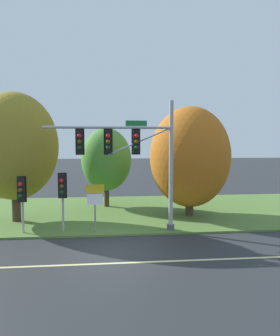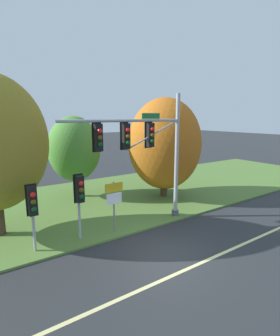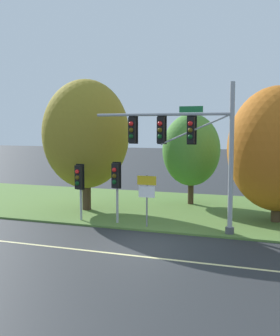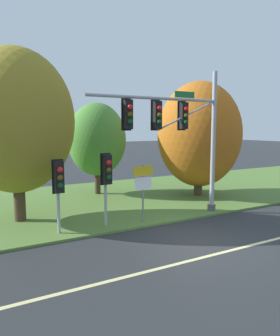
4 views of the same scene
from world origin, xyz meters
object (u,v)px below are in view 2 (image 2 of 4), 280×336
Objects in this scene: traffic_signal_mast at (147,145)px; tree_left_of_mast at (74,149)px; pedestrian_signal_near_kerb at (33,204)px; route_sign_post at (114,199)px; tree_behind_signpost at (165,144)px; pedestrian_signal_further_along at (80,193)px.

tree_left_of_mast is at bearing 100.97° from traffic_signal_mast.
pedestrian_signal_near_kerb is 1.16× the size of route_sign_post.
tree_behind_signpost is (5.27, -3.45, 0.32)m from tree_left_of_mast.
traffic_signal_mast is 2.32× the size of pedestrian_signal_near_kerb.
traffic_signal_mast reaches higher than pedestrian_signal_near_kerb.
pedestrian_signal_further_along is (2.03, 0.05, 0.13)m from pedestrian_signal_near_kerb.
pedestrian_signal_further_along is at bearing 1.51° from pedestrian_signal_near_kerb.
tree_left_of_mast is (4.33, 6.70, 1.30)m from pedestrian_signal_near_kerb.
route_sign_post is 7.06m from tree_behind_signpost.
tree_left_of_mast is at bearing 146.78° from tree_behind_signpost.
tree_left_of_mast reaches higher than pedestrian_signal_further_along.
pedestrian_signal_further_along is 8.35m from tree_behind_signpost.
tree_behind_signpost reaches higher than pedestrian_signal_near_kerb.
tree_behind_signpost reaches higher than pedestrian_signal_further_along.
traffic_signal_mast is at bearing -0.21° from route_sign_post.
pedestrian_signal_near_kerb is at bearing -178.49° from pedestrian_signal_further_along.
route_sign_post is (1.68, -0.13, -0.53)m from pedestrian_signal_further_along.
tree_left_of_mast is (0.62, 6.78, 1.70)m from route_sign_post.
route_sign_post is at bearing 179.79° from traffic_signal_mast.
tree_left_of_mast is at bearing 70.94° from pedestrian_signal_further_along.
traffic_signal_mast is 6.02m from pedestrian_signal_near_kerb.
pedestrian_signal_further_along is (-3.61, 0.14, -1.95)m from traffic_signal_mast.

